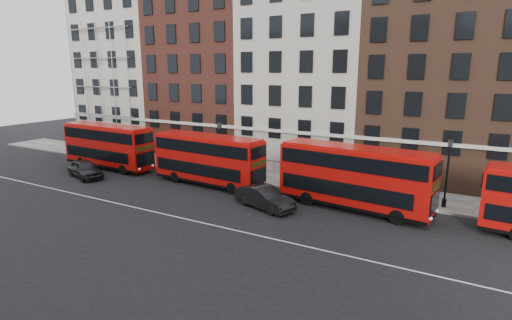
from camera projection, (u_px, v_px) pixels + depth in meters
The scene contains 13 objects.
ground at pixel (214, 213), 28.91m from camera, with size 120.00×120.00×0.00m, color black.
pavement at pixel (278, 178), 37.82m from camera, with size 80.00×5.00×0.15m, color slate.
kerb at pixel (265, 184), 35.69m from camera, with size 80.00×0.30×0.16m, color gray.
road_centre_line at pixel (197, 221), 27.21m from camera, with size 70.00×0.12×0.01m, color white.
building_terrace at pixel (307, 68), 41.98m from camera, with size 64.00×11.95×22.00m.
bus_a at pixel (108, 145), 41.50m from camera, with size 10.93×3.03×4.55m.
bus_b at pixel (208, 159), 35.39m from camera, with size 10.80×3.27×4.48m.
bus_c at pixel (354, 176), 29.11m from camera, with size 11.41×3.90×4.70m.
car_rear at pixel (85, 169), 38.20m from camera, with size 1.98×4.92×1.68m, color #242427.
car_front at pixel (264, 197), 29.71m from camera, with size 1.74×4.98×1.64m, color black.
lamp_post_left at pixel (220, 145), 37.91m from camera, with size 0.44×0.44×5.33m.
lamp_post_right at pixel (448, 169), 29.03m from camera, with size 0.44×0.44×5.33m.
iron_railings at pixel (288, 167), 39.56m from camera, with size 6.60×0.06×1.00m, color black, non-canonical shape.
Camera 1 is at (16.07, -22.33, 10.14)m, focal length 28.00 mm.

